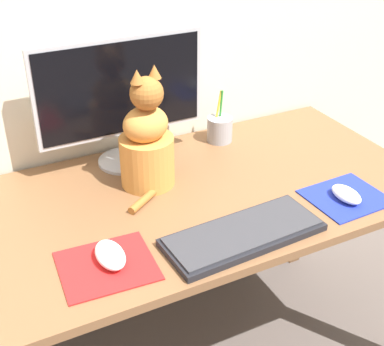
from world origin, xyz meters
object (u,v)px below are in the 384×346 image
(computer_mouse_left, at_px, (110,255))
(keyboard, at_px, (243,234))
(cat, at_px, (147,143))
(monitor, at_px, (121,96))
(pen_cup, at_px, (220,129))
(computer_mouse_right, at_px, (346,194))

(computer_mouse_left, bearing_deg, keyboard, -10.09)
(computer_mouse_left, relative_size, cat, 0.32)
(monitor, distance_m, computer_mouse_left, 0.52)
(computer_mouse_left, height_order, pen_cup, pen_cup)
(keyboard, distance_m, computer_mouse_right, 0.34)
(computer_mouse_right, height_order, pen_cup, pen_cup)
(pen_cup, bearing_deg, computer_mouse_left, -140.80)
(keyboard, bearing_deg, monitor, 101.27)
(monitor, height_order, keyboard, monitor)
(computer_mouse_left, distance_m, computer_mouse_right, 0.67)
(keyboard, height_order, pen_cup, pen_cup)
(monitor, distance_m, keyboard, 0.55)
(computer_mouse_left, bearing_deg, monitor, 65.23)
(computer_mouse_right, height_order, cat, cat)
(computer_mouse_right, distance_m, cat, 0.57)
(monitor, height_order, cat, monitor)
(keyboard, relative_size, computer_mouse_right, 4.07)
(computer_mouse_left, bearing_deg, cat, 53.13)
(keyboard, height_order, computer_mouse_left, computer_mouse_left)
(monitor, relative_size, computer_mouse_right, 5.03)
(computer_mouse_right, distance_m, pen_cup, 0.50)
(computer_mouse_right, bearing_deg, monitor, 134.43)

